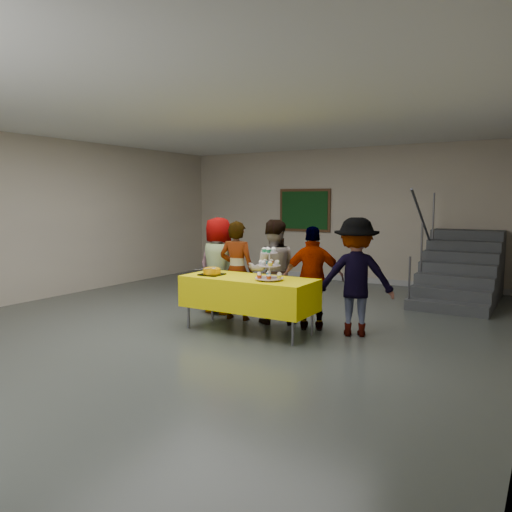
{
  "coord_description": "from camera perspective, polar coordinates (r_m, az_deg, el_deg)",
  "views": [
    {
      "loc": [
        4.17,
        -5.71,
        1.84
      ],
      "look_at": [
        0.54,
        0.29,
        1.05
      ],
      "focal_mm": 35.0,
      "sensor_mm": 36.0,
      "label": 1
    }
  ],
  "objects": [
    {
      "name": "room_shell",
      "position": [
        7.09,
        -4.96,
        8.75
      ],
      "size": [
        10.0,
        10.04,
        3.02
      ],
      "color": "#4C514C",
      "rests_on": "ground"
    },
    {
      "name": "bake_table",
      "position": [
        6.96,
        -0.85,
        -4.2
      ],
      "size": [
        1.88,
        0.78,
        0.77
      ],
      "color": "#595960",
      "rests_on": "ground"
    },
    {
      "name": "cupcake_stand",
      "position": [
        6.65,
        1.53,
        -1.2
      ],
      "size": [
        0.38,
        0.38,
        0.44
      ],
      "color": "silver",
      "rests_on": "bake_table"
    },
    {
      "name": "bear_cake",
      "position": [
        7.17,
        -5.07,
        -1.71
      ],
      "size": [
        0.32,
        0.36,
        0.12
      ],
      "color": "black",
      "rests_on": "bake_table"
    },
    {
      "name": "schoolchild_a",
      "position": [
        8.13,
        -4.31,
        -1.07
      ],
      "size": [
        0.79,
        0.53,
        1.56
      ],
      "primitive_type": "imported",
      "rotation": [
        0.0,
        0.0,
        3.09
      ],
      "color": "slate",
      "rests_on": "ground"
    },
    {
      "name": "schoolchild_b",
      "position": [
        7.66,
        -2.21,
        -1.67
      ],
      "size": [
        0.61,
        0.45,
        1.52
      ],
      "primitive_type": "imported",
      "rotation": [
        0.0,
        0.0,
        3.31
      ],
      "color": "slate",
      "rests_on": "ground"
    },
    {
      "name": "schoolchild_c",
      "position": [
        7.44,
        1.92,
        -1.79
      ],
      "size": [
        0.93,
        0.85,
        1.55
      ],
      "primitive_type": "imported",
      "rotation": [
        0.0,
        0.0,
        3.57
      ],
      "color": "slate",
      "rests_on": "ground"
    },
    {
      "name": "schoolchild_d",
      "position": [
        7.11,
        6.55,
        -2.54
      ],
      "size": [
        0.94,
        0.68,
        1.47
      ],
      "primitive_type": "imported",
      "rotation": [
        0.0,
        0.0,
        3.56
      ],
      "color": "slate",
      "rests_on": "ground"
    },
    {
      "name": "schoolchild_e",
      "position": [
        6.89,
        11.33,
        -2.35
      ],
      "size": [
        1.19,
        0.95,
        1.61
      ],
      "primitive_type": "imported",
      "rotation": [
        0.0,
        0.0,
        3.53
      ],
      "color": "slate",
      "rests_on": "ground"
    },
    {
      "name": "staircase",
      "position": [
        10.04,
        22.42,
        -1.8
      ],
      "size": [
        1.3,
        2.4,
        2.04
      ],
      "color": "#424447",
      "rests_on": "ground"
    },
    {
      "name": "noticeboard",
      "position": [
        11.84,
        5.58,
        5.23
      ],
      "size": [
        1.3,
        0.05,
        1.0
      ],
      "color": "#472B16",
      "rests_on": "ground"
    }
  ]
}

